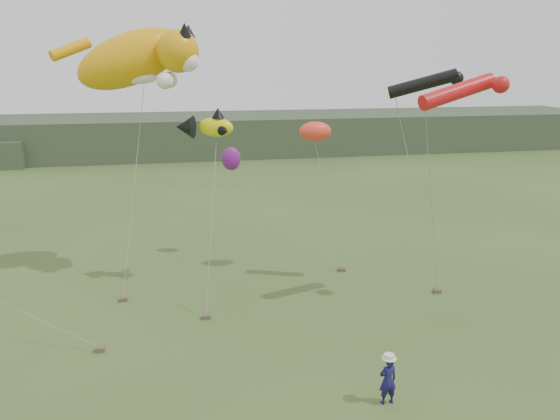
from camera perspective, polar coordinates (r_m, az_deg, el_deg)
The scene contains 8 objects.
ground at distance 18.15m, azimuth 3.21°, elevation -16.30°, with size 120.00×120.00×0.00m, color #385123.
headland at distance 60.15m, azimuth -10.46°, elevation 7.62°, with size 90.00×13.00×4.00m.
festival_attendant at distance 16.52m, azimuth 11.20°, elevation -17.06°, with size 0.53×0.35×1.46m, color #17144C.
sandbag_anchors at distance 22.45m, azimuth -3.00°, elevation -9.60°, with size 13.82×5.75×0.16m.
cat_kite at distance 24.79m, azimuth -14.29°, elevation 15.15°, with size 6.33×3.38×3.70m.
fish_kite at distance 23.03m, azimuth -7.91°, elevation 8.65°, with size 2.58×1.71×1.27m.
tube_kites at distance 22.32m, azimuth 17.32°, elevation 12.16°, with size 3.51×3.70×1.50m.
misc_kites at distance 25.25m, azimuth 0.15°, elevation 7.08°, with size 4.65×3.58×2.59m.
Camera 1 is at (-3.99, -14.98, 9.43)m, focal length 35.00 mm.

